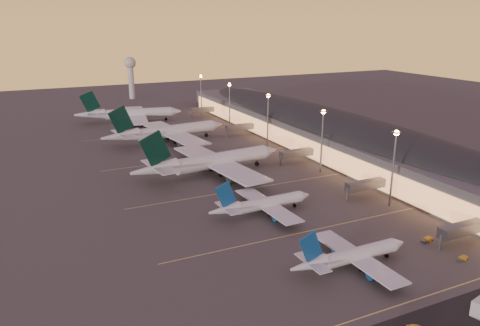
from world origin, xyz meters
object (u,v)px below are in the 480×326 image
airliner_narrow_south (351,256)px  airliner_wide_far (129,114)px  radar_tower (131,71)px  baggage_tug_a (462,259)px  airliner_wide_near (210,162)px  airliner_wide_mid (166,132)px  baggage_tug_b (427,240)px  airliner_narrow_north (262,204)px

airliner_narrow_south → airliner_wide_far: (-10.25, 198.21, 2.01)m
airliner_wide_far → radar_tower: radar_tower is taller
baggage_tug_a → airliner_wide_near: bearing=102.6°
airliner_wide_mid → baggage_tug_b: bearing=-83.5°
airliner_wide_far → baggage_tug_a: airliner_wide_far is taller
airliner_narrow_south → airliner_wide_near: bearing=92.4°
airliner_wide_far → radar_tower: 93.36m
baggage_tug_a → baggage_tug_b: (-0.04, 11.80, 0.07)m
airliner_wide_far → airliner_narrow_south: bearing=-77.0°
airliner_narrow_north → radar_tower: size_ratio=1.12×
airliner_narrow_south → airliner_wide_near: size_ratio=0.53×
airliner_wide_near → baggage_tug_a: 98.67m
airliner_wide_near → airliner_wide_far: airliner_wide_near is taller
airliner_narrow_north → baggage_tug_b: 49.60m
baggage_tug_a → baggage_tug_b: baggage_tug_b is taller
airliner_narrow_south → airliner_wide_mid: airliner_wide_mid is taller
airliner_wide_far → baggage_tug_b: (38.93, -195.87, -4.71)m
airliner_wide_mid → baggage_tug_a: bearing=-84.5°
baggage_tug_a → airliner_narrow_south: bearing=155.0°
airliner_narrow_north → airliner_wide_near: 44.05m
baggage_tug_b → radar_tower: bearing=82.9°
airliner_wide_near → baggage_tug_b: airliner_wide_near is taller
airliner_wide_mid → airliner_narrow_north: bearing=-96.7°
airliner_wide_near → airliner_wide_far: (-6.32, 114.69, -0.19)m
airliner_narrow_north → baggage_tug_a: 58.99m
airliner_wide_mid → baggage_tug_b: airliner_wide_mid is taller
airliner_wide_far → airliner_narrow_north: bearing=-77.8°
baggage_tug_a → baggage_tug_b: bearing=83.5°
airliner_narrow_south → baggage_tug_a: (28.72, -9.47, -2.77)m
baggage_tug_a → airliner_wide_mid: bearing=95.7°
airliner_wide_far → airliner_wide_mid: bearing=-74.1°
airliner_narrow_south → baggage_tug_b: size_ratio=8.81×
radar_tower → baggage_tug_a: radar_tower is taller
airliner_narrow_north → airliner_wide_near: (0.10, 44.01, 2.03)m
radar_tower → airliner_wide_mid: bearing=-96.4°
airliner_narrow_north → airliner_wide_mid: bearing=88.2°
airliner_wide_far → baggage_tug_a: (38.97, -207.67, -4.78)m
airliner_narrow_north → airliner_narrow_south: bearing=-86.2°
baggage_tug_b → airliner_wide_mid: bearing=93.0°
airliner_narrow_south → baggage_tug_b: (28.68, 2.34, -2.70)m
airliner_narrow_south → airliner_wide_mid: (-4.35, 141.34, 2.22)m
radar_tower → airliner_narrow_north: bearing=-93.7°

